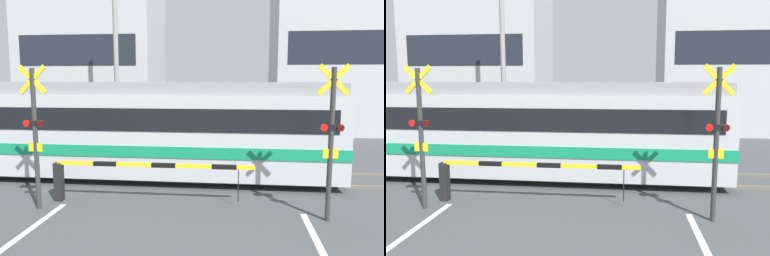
% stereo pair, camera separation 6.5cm
% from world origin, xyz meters
% --- Properties ---
extents(rail_track_near, '(50.00, 0.10, 0.08)m').
position_xyz_m(rail_track_near, '(0.00, 8.35, 0.04)').
color(rail_track_near, '#6B6051').
rests_on(rail_track_near, ground_plane).
extents(rail_track_far, '(50.00, 0.10, 0.08)m').
position_xyz_m(rail_track_far, '(0.00, 9.79, 0.04)').
color(rail_track_far, '#6B6051').
rests_on(rail_track_far, ground_plane).
extents(commuter_train, '(17.71, 2.97, 2.97)m').
position_xyz_m(commuter_train, '(-4.47, 9.07, 1.60)').
color(commuter_train, '#B7BCC1').
rests_on(commuter_train, ground_plane).
extents(crossing_barrier_near, '(5.02, 0.20, 1.04)m').
position_xyz_m(crossing_barrier_near, '(-1.59, 6.37, 0.79)').
color(crossing_barrier_near, black).
rests_on(crossing_barrier_near, ground_plane).
extents(crossing_barrier_far, '(5.02, 0.20, 1.04)m').
position_xyz_m(crossing_barrier_far, '(1.59, 11.73, 0.79)').
color(crossing_barrier_far, black).
rests_on(crossing_barrier_far, ground_plane).
extents(crossing_signal_left, '(0.68, 0.15, 3.40)m').
position_xyz_m(crossing_signal_left, '(-3.33, 5.73, 1.88)').
color(crossing_signal_left, '#333333').
rests_on(crossing_signal_left, ground_plane).
extents(crossing_signal_right, '(0.68, 0.15, 3.40)m').
position_xyz_m(crossing_signal_right, '(3.33, 5.73, 1.88)').
color(crossing_signal_right, '#333333').
rests_on(crossing_signal_right, ground_plane).
extents(pedestrian, '(0.38, 0.22, 1.69)m').
position_xyz_m(pedestrian, '(-0.71, 14.59, 0.98)').
color(pedestrian, '#33384C').
rests_on(pedestrian, ground_plane).
extents(building_left_of_street, '(7.99, 5.49, 8.47)m').
position_xyz_m(building_left_of_street, '(-7.48, 20.52, 4.24)').
color(building_left_of_street, '#B2B7BC').
rests_on(building_left_of_street, ground_plane).
extents(building_right_of_street, '(6.27, 5.49, 8.50)m').
position_xyz_m(building_right_of_street, '(6.62, 20.52, 4.25)').
color(building_right_of_street, '#B2B7BC').
rests_on(building_right_of_street, ground_plane).
extents(utility_pole_streetside, '(0.22, 0.22, 8.25)m').
position_xyz_m(utility_pole_streetside, '(-4.08, 14.23, 4.12)').
color(utility_pole_streetside, gray).
rests_on(utility_pole_streetside, ground_plane).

